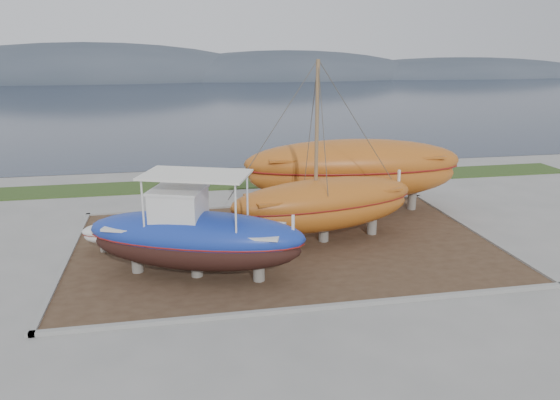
{
  "coord_description": "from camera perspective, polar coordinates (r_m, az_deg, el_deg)",
  "views": [
    {
      "loc": [
        -4.54,
        -18.07,
        8.56
      ],
      "look_at": [
        -0.21,
        4.0,
        2.11
      ],
      "focal_mm": 35.0,
      "sensor_mm": 36.0,
      "label": 1
    }
  ],
  "objects": [
    {
      "name": "grass_strip",
      "position": [
        34.94,
        -3.28,
        1.86
      ],
      "size": [
        44.0,
        3.0,
        0.08
      ],
      "primitive_type": "cube",
      "color": "#284219",
      "rests_on": "ground"
    },
    {
      "name": "sea",
      "position": [
        88.61,
        -8.23,
        10.3
      ],
      "size": [
        260.0,
        100.0,
        0.04
      ],
      "primitive_type": null,
      "color": "#1B2537",
      "rests_on": "ground"
    },
    {
      "name": "blue_caique",
      "position": [
        20.47,
        -8.87,
        -2.71
      ],
      "size": [
        8.69,
        5.37,
        4.0
      ],
      "primitive_type": null,
      "rotation": [
        0.0,
        0.0,
        -0.36
      ],
      "color": "#1A36A2",
      "rests_on": "dirt_patch"
    },
    {
      "name": "mountain_ridge",
      "position": [
        143.4,
        -9.47,
        12.38
      ],
      "size": [
        200.0,
        36.0,
        20.0
      ],
      "primitive_type": null,
      "color": "#333D49",
      "rests_on": "ground"
    },
    {
      "name": "curb_frame",
      "position": [
        24.08,
        0.5,
        -4.63
      ],
      "size": [
        18.6,
        12.6,
        0.15
      ],
      "primitive_type": null,
      "color": "gray",
      "rests_on": "ground"
    },
    {
      "name": "ground",
      "position": [
        20.51,
        2.76,
        -8.69
      ],
      "size": [
        140.0,
        140.0,
        0.0
      ],
      "primitive_type": "plane",
      "color": "gray",
      "rests_on": "ground"
    },
    {
      "name": "orange_bare_hull",
      "position": [
        28.55,
        7.63,
        2.4
      ],
      "size": [
        11.54,
        4.25,
        3.71
      ],
      "primitive_type": null,
      "rotation": [
        0.0,
        0.0,
        -0.08
      ],
      "color": "#AA581A",
      "rests_on": "dirt_patch"
    },
    {
      "name": "white_dinghy",
      "position": [
        24.26,
        -15.0,
        -3.48
      ],
      "size": [
        4.32,
        1.82,
        1.27
      ],
      "primitive_type": null,
      "rotation": [
        0.0,
        0.0,
        0.05
      ],
      "color": "silver",
      "rests_on": "dirt_patch"
    },
    {
      "name": "orange_sailboat",
      "position": [
        23.51,
        4.78,
        4.79
      ],
      "size": [
        9.05,
        4.32,
        7.9
      ],
      "primitive_type": null,
      "rotation": [
        0.0,
        0.0,
        0.21
      ],
      "color": "#AA581A",
      "rests_on": "dirt_patch"
    },
    {
      "name": "dirt_patch",
      "position": [
        24.1,
        0.5,
        -4.73
      ],
      "size": [
        18.0,
        12.0,
        0.06
      ],
      "primitive_type": "cube",
      "color": "#422D1E",
      "rests_on": "ground"
    }
  ]
}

